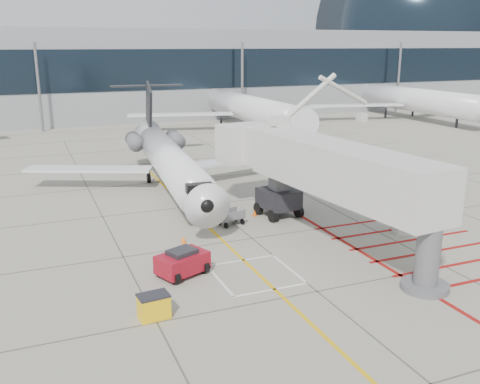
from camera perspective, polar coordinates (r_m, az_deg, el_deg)
name	(u,v)px	position (r m, az deg, el deg)	size (l,w,h in m)	color
ground_plane	(281,262)	(30.08, 4.37, -7.43)	(260.00, 260.00, 0.00)	gray
regional_jet	(174,148)	(41.79, -7.01, 4.70)	(23.93, 30.18, 7.91)	white
jet_bridge	(339,179)	(31.75, 10.51, 1.33)	(9.64, 20.35, 8.14)	silver
pushback_tug	(182,262)	(28.26, -6.17, -7.39)	(2.58, 1.61, 1.50)	maroon
spill_bin	(154,306)	(24.34, -9.18, -11.93)	(1.31, 0.87, 1.14)	yellow
baggage_cart	(231,217)	(35.74, -0.99, -2.71)	(1.69, 1.07, 1.07)	slate
ground_power_unit	(414,216)	(36.14, 18.11, -2.47)	(2.59, 1.51, 2.05)	silver
cone_nose	(183,239)	(32.84, -6.05, -5.05)	(0.32, 0.32, 0.44)	orange
cone_side	(255,213)	(37.65, 1.57, -2.25)	(0.33, 0.33, 0.46)	#DA530B
terminal_building	(155,72)	(97.47, -9.05, 12.54)	(180.00, 28.00, 14.00)	gray
terminal_glass_band	(177,69)	(83.83, -6.78, 12.86)	(180.00, 0.10, 6.00)	black
terminal_dome	(430,33)	(125.66, 19.60, 15.69)	(40.00, 28.00, 28.00)	black
bg_aircraft_c	(243,90)	(76.83, 0.34, 10.79)	(32.41, 36.01, 10.80)	silver
bg_aircraft_d	(409,84)	(91.89, 17.59, 10.94)	(33.20, 36.89, 11.07)	silver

